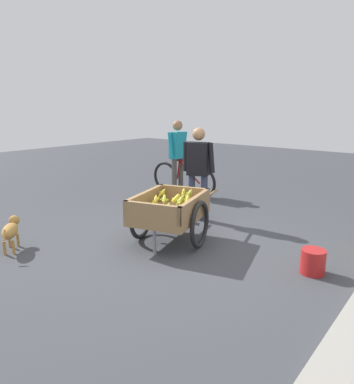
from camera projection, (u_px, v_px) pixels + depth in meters
ground_plane at (182, 247)px, 4.89m from camera, size 24.00×24.00×0.00m
fruit_cart at (170, 212)px, 4.97m from camera, size 1.79×1.19×0.73m
vendor_person at (198, 166)px, 5.89m from camera, size 0.29×0.53×1.52m
bicycle at (183, 179)px, 7.69m from camera, size 0.46×1.66×0.85m
cyclist_person at (178, 151)px, 7.65m from camera, size 0.52×0.21×1.56m
dog at (11, 230)px, 4.76m from camera, size 0.47×0.54×0.40m
plastic_bucket at (313, 262)px, 4.11m from camera, size 0.28×0.28×0.28m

